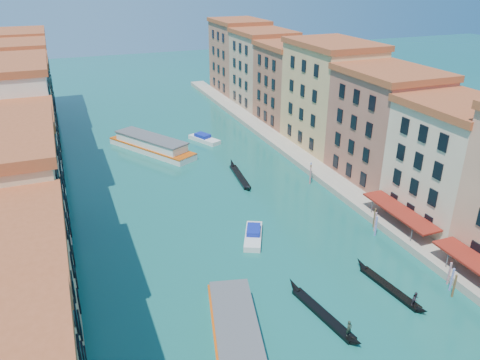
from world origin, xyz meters
The scene contains 11 objects.
left_bank_palazzos centered at (-26.00, 64.68, 9.71)m, with size 12.80×128.40×21.00m.
right_bank_palazzos centered at (30.00, 65.00, 9.75)m, with size 12.80×128.40×21.00m.
quay centered at (22.00, 65.00, 0.50)m, with size 4.00×140.00×1.00m, color gray.
mooring_poles_right centered at (19.10, 28.80, 1.30)m, with size 1.44×54.24×3.20m.
vaporetto_near centered at (-6.68, 25.67, 1.27)m, with size 8.70×19.45×2.82m.
vaporetto_far centered at (-3.19, 81.96, 1.37)m, with size 14.31×19.97×3.04m.
gondola_fore centered at (3.52, 27.50, 0.41)m, with size 2.81×12.03×2.41m.
gondola_right centered at (12.86, 28.36, 0.43)m, with size 2.20×11.31×2.26m.
gondola_far centered at (8.36, 63.72, 0.37)m, with size 2.36×12.91×1.83m.
motorboat_mid centered at (2.79, 44.34, 0.55)m, with size 4.93×7.12×1.42m.
motorboat_far centered at (8.24, 83.77, 0.61)m, with size 5.36×7.80×1.56m.
Camera 1 is at (-18.63, -5.30, 33.16)m, focal length 35.00 mm.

